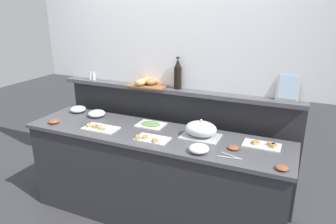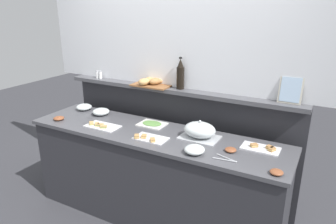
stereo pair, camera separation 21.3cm
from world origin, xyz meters
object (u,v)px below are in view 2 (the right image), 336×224
object	(u,v)px
glass_bowl_small	(101,112)
wine_bottle_dark	(180,75)
sandwich_platter_side	(101,126)
condiment_bowl_dark	(59,118)
sandwich_platter_front	(262,148)
bread_basket	(151,82)
condiment_bowl_cream	(231,150)
pepper_shaker	(100,75)
serving_cloche	(200,131)
framed_picture	(291,90)
cold_cuts_platter	(152,124)
sandwich_platter_rear	(149,138)
serving_tongs	(226,159)
salt_shaker	(97,74)
glass_bowl_medium	(195,150)
condiment_bowl_red	(277,172)
glass_bowl_large	(84,107)

from	to	relation	value
glass_bowl_small	wine_bottle_dark	distance (m)	0.95
sandwich_platter_side	condiment_bowl_dark	xyz separation A→B (m)	(-0.51, -0.06, 0.01)
sandwich_platter_front	bread_basket	bearing A→B (deg)	166.81
bread_basket	condiment_bowl_cream	bearing A→B (deg)	-23.95
pepper_shaker	bread_basket	world-z (taller)	pepper_shaker
serving_cloche	framed_picture	distance (m)	0.84
glass_bowl_small	condiment_bowl_dark	bearing A→B (deg)	-129.79
cold_cuts_platter	bread_basket	size ratio (longest dim) A/B	0.66
sandwich_platter_rear	serving_cloche	distance (m)	0.45
condiment_bowl_dark	serving_tongs	bearing A→B (deg)	-0.52
serving_cloche	condiment_bowl_cream	distance (m)	0.35
serving_cloche	framed_picture	size ratio (longest dim) A/B	1.45
wine_bottle_dark	framed_picture	size ratio (longest dim) A/B	1.35
bread_basket	serving_cloche	bearing A→B (deg)	-25.17
sandwich_platter_front	pepper_shaker	bearing A→B (deg)	171.19
condiment_bowl_cream	salt_shaker	xyz separation A→B (m)	(-1.74, 0.46, 0.35)
serving_tongs	condiment_bowl_cream	bearing A→B (deg)	95.00
cold_cuts_platter	glass_bowl_medium	distance (m)	0.72
wine_bottle_dark	bread_basket	world-z (taller)	wine_bottle_dark
cold_cuts_platter	sandwich_platter_rear	bearing A→B (deg)	-62.90
condiment_bowl_dark	salt_shaker	distance (m)	0.69
condiment_bowl_red	glass_bowl_small	bearing A→B (deg)	168.34
sandwich_platter_front	salt_shaker	world-z (taller)	salt_shaker
sandwich_platter_front	serving_cloche	bearing A→B (deg)	-175.81
sandwich_platter_rear	glass_bowl_large	distance (m)	1.12
condiment_bowl_dark	framed_picture	distance (m)	2.24
sandwich_platter_front	glass_bowl_large	size ratio (longest dim) A/B	1.79
condiment_bowl_red	wine_bottle_dark	distance (m)	1.35
glass_bowl_medium	wine_bottle_dark	xyz separation A→B (m)	(-0.45, 0.65, 0.44)
sandwich_platter_rear	condiment_bowl_red	bearing A→B (deg)	-4.62
sandwich_platter_rear	cold_cuts_platter	bearing A→B (deg)	117.10
sandwich_platter_side	glass_bowl_medium	xyz separation A→B (m)	(1.02, -0.09, 0.02)
bread_basket	glass_bowl_medium	bearing A→B (deg)	-38.53
cold_cuts_platter	condiment_bowl_cream	world-z (taller)	condiment_bowl_cream
pepper_shaker	condiment_bowl_cream	bearing A→B (deg)	-15.18
condiment_bowl_red	wine_bottle_dark	xyz separation A→B (m)	(-1.08, 0.67, 0.45)
sandwich_platter_side	wine_bottle_dark	size ratio (longest dim) A/B	1.06
glass_bowl_small	condiment_bowl_red	world-z (taller)	glass_bowl_small
sandwich_platter_rear	pepper_shaker	size ratio (longest dim) A/B	3.38
sandwich_platter_side	glass_bowl_large	xyz separation A→B (m)	(-0.51, 0.31, 0.02)
condiment_bowl_cream	bread_basket	xyz separation A→B (m)	(-1.02, 0.45, 0.34)
serving_tongs	glass_bowl_small	bearing A→B (deg)	167.01
condiment_bowl_red	serving_tongs	world-z (taller)	condiment_bowl_red
serving_cloche	wine_bottle_dark	distance (m)	0.64
sandwich_platter_front	glass_bowl_small	xyz separation A→B (m)	(-1.70, 0.03, 0.02)
condiment_bowl_red	pepper_shaker	size ratio (longest dim) A/B	1.07
serving_tongs	bread_basket	bearing A→B (deg)	149.75
glass_bowl_medium	serving_tongs	size ratio (longest dim) A/B	0.88
sandwich_platter_front	serving_tongs	bearing A→B (deg)	-121.96
glass_bowl_large	sandwich_platter_rear	bearing A→B (deg)	-17.64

